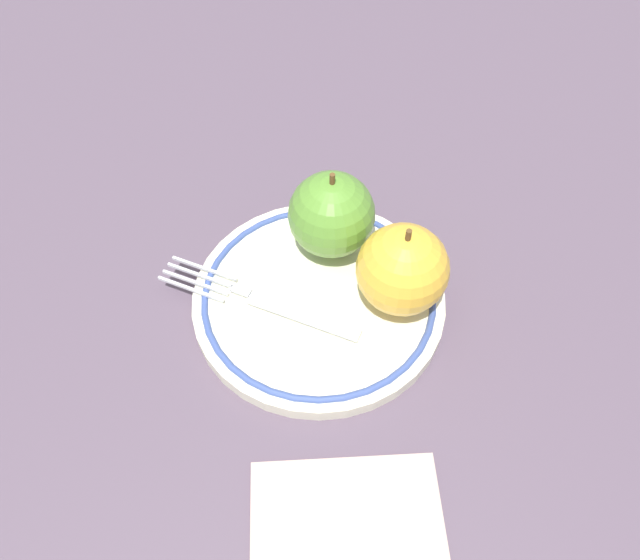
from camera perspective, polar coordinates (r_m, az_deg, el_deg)
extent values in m
plane|color=#534554|center=(0.54, -0.33, -3.11)|extent=(2.00, 2.00, 0.00)
cylinder|color=beige|center=(0.54, 0.00, -1.87)|extent=(0.22, 0.22, 0.01)
torus|color=#3A4F92|center=(0.53, 0.00, -1.46)|extent=(0.20, 0.20, 0.01)
sphere|color=gold|center=(0.50, 7.55, 0.97)|extent=(0.08, 0.08, 0.08)
cylinder|color=brown|center=(0.47, 8.09, 4.03)|extent=(0.00, 0.00, 0.01)
sphere|color=#578D30|center=(0.54, 0.77, 6.04)|extent=(0.08, 0.08, 0.08)
cylinder|color=brown|center=(0.51, 0.83, 9.20)|extent=(0.00, 0.00, 0.01)
cube|color=silver|center=(0.52, -1.54, -3.32)|extent=(0.03, 0.10, 0.00)
cube|color=silver|center=(0.53, -7.35, -1.24)|extent=(0.01, 0.02, 0.00)
cube|color=silver|center=(0.56, -10.53, 1.03)|extent=(0.02, 0.06, 0.00)
cube|color=silver|center=(0.55, -10.92, 0.42)|extent=(0.02, 0.06, 0.00)
cube|color=silver|center=(0.55, -11.33, -0.20)|extent=(0.02, 0.06, 0.00)
cube|color=silver|center=(0.54, -11.74, -0.82)|extent=(0.02, 0.06, 0.00)
cube|color=#C3A194|center=(0.46, 2.69, -23.22)|extent=(0.15, 0.16, 0.01)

